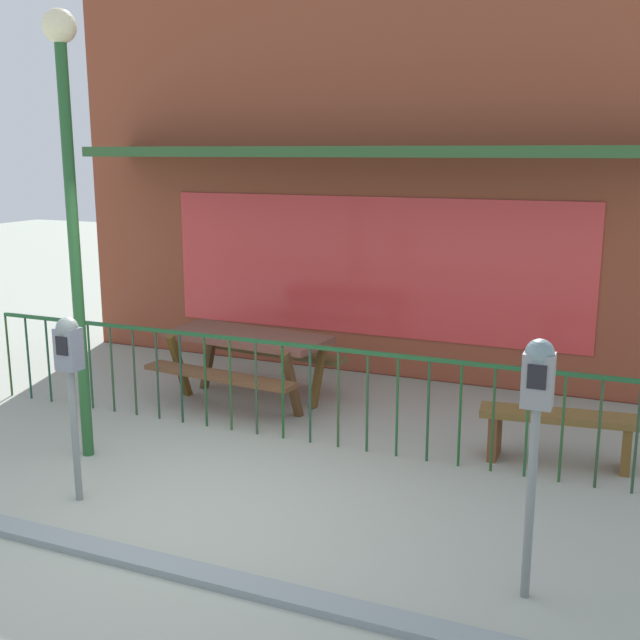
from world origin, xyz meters
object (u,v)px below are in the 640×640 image
object	(u,v)px
picnic_table_left	(248,348)
parking_meter_far	(537,401)
patio_bench	(560,427)
parking_meter_near	(69,361)
street_lamp	(69,175)

from	to	relation	value
picnic_table_left	parking_meter_far	distance (m)	4.43
patio_bench	parking_meter_far	distance (m)	2.44
patio_bench	parking_meter_near	world-z (taller)	parking_meter_near
street_lamp	patio_bench	bearing A→B (deg)	20.05
parking_meter_far	patio_bench	bearing A→B (deg)	91.08
patio_bench	street_lamp	world-z (taller)	street_lamp
parking_meter_far	picnic_table_left	bearing A→B (deg)	141.38
parking_meter_near	parking_meter_far	xyz separation A→B (m)	(3.49, -0.00, 0.13)
patio_bench	street_lamp	xyz separation A→B (m)	(-4.01, -1.46, 2.18)
parking_meter_near	parking_meter_far	world-z (taller)	parking_meter_far
parking_meter_near	parking_meter_far	size ratio (longest dim) A/B	0.90
picnic_table_left	street_lamp	xyz separation A→B (m)	(-0.63, -1.94, 1.92)
picnic_table_left	patio_bench	distance (m)	3.42
parking_meter_near	parking_meter_far	bearing A→B (deg)	-0.06
parking_meter_far	street_lamp	world-z (taller)	street_lamp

